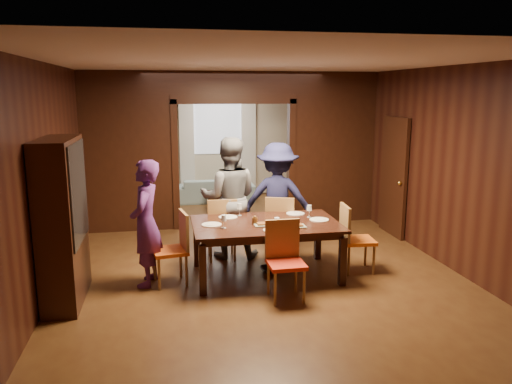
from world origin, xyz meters
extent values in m
plane|color=#4A2915|center=(0.00, 0.00, 0.00)|extent=(9.00, 9.00, 0.00)
cube|color=silver|center=(0.00, 0.00, 2.90)|extent=(5.50, 9.00, 0.02)
cube|color=black|center=(0.00, 4.50, 1.45)|extent=(5.50, 0.02, 2.90)
cube|color=black|center=(-2.75, 0.00, 1.45)|extent=(0.02, 9.00, 2.90)
cube|color=black|center=(2.75, 0.00, 1.45)|extent=(0.02, 9.00, 2.90)
cube|color=black|center=(-1.93, 1.60, 1.20)|extent=(1.65, 0.15, 2.40)
cube|color=black|center=(1.93, 1.60, 1.20)|extent=(1.65, 0.15, 2.40)
cube|color=black|center=(0.00, 1.60, 2.65)|extent=(5.50, 0.15, 0.50)
cube|color=beige|center=(0.00, 4.47, 1.45)|extent=(5.40, 0.04, 2.85)
imported|color=#4F2263|center=(-1.56, -1.15, 0.84)|extent=(0.52, 0.68, 1.68)
imported|color=slate|center=(-0.34, -0.20, 0.93)|extent=(1.02, 0.86, 1.86)
imported|color=#1A1B41|center=(0.43, -0.15, 0.88)|extent=(1.28, 0.95, 1.76)
imported|color=#95BAC3|center=(-0.17, 3.85, 0.27)|extent=(1.87, 0.73, 0.54)
imported|color=black|center=(0.14, -1.03, 0.80)|extent=(0.31, 0.31, 0.08)
cube|color=black|center=(0.05, -1.11, 0.38)|extent=(2.01, 1.25, 0.76)
cube|color=black|center=(-0.01, 2.93, 0.20)|extent=(0.80, 0.50, 0.40)
cube|color=black|center=(-2.53, -1.50, 1.00)|extent=(0.40, 1.20, 2.00)
cube|color=black|center=(2.70, 0.50, 1.05)|extent=(0.06, 0.90, 2.10)
cube|color=silver|center=(0.00, 4.44, 1.70)|extent=(1.20, 0.03, 1.30)
cube|color=white|center=(-0.75, 4.40, 1.25)|extent=(0.35, 0.06, 2.40)
cube|color=white|center=(0.75, 4.40, 1.25)|extent=(0.35, 0.06, 2.40)
cylinder|color=silver|center=(-0.70, -1.10, 0.77)|extent=(0.27, 0.27, 0.01)
cylinder|color=white|center=(-0.43, -0.73, 0.77)|extent=(0.27, 0.27, 0.01)
cylinder|color=silver|center=(0.58, -0.70, 0.77)|extent=(0.27, 0.27, 0.01)
cylinder|color=white|center=(0.81, -1.11, 0.77)|extent=(0.27, 0.27, 0.01)
cylinder|color=silver|center=(0.07, -1.52, 0.77)|extent=(0.27, 0.27, 0.01)
cube|color=gray|center=(0.01, -1.25, 0.78)|extent=(0.30, 0.20, 0.04)
cube|color=gray|center=(0.38, -1.40, 0.78)|extent=(0.30, 0.20, 0.04)
cylinder|color=white|center=(0.14, -1.41, 0.83)|extent=(0.07, 0.07, 0.14)
camera|label=1|loc=(-1.30, -7.62, 2.54)|focal=35.00mm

